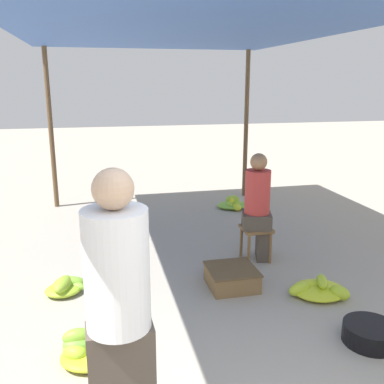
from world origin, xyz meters
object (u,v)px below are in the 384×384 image
object	(u,v)px
stool	(256,234)
banana_pile_left_1	(66,286)
vendor_seated	(258,206)
banana_pile_left_0	(88,350)
vendor_foreground	(119,311)
crate_near	(232,277)
banana_pile_right_0	(233,204)
basin_black	(370,334)
banana_pile_right_1	(319,289)

from	to	relation	value
stool	banana_pile_left_1	size ratio (longest dim) A/B	0.98
vendor_seated	banana_pile_left_0	bearing A→B (deg)	-142.03
vendor_foreground	crate_near	size ratio (longest dim) A/B	3.32
stool	banana_pile_left_0	xyz separation A→B (m)	(-1.99, -1.56, -0.25)
banana_pile_left_1	crate_near	distance (m)	1.73
stool	banana_pile_right_0	size ratio (longest dim) A/B	0.80
basin_black	crate_near	distance (m)	1.47
banana_pile_right_0	banana_pile_left_1	bearing A→B (deg)	-136.04
basin_black	banana_pile_right_0	size ratio (longest dim) A/B	0.86
vendor_foreground	vendor_seated	xyz separation A→B (m)	(1.78, 2.42, -0.19)
vendor_seated	banana_pile_right_1	distance (m)	1.22
basin_black	banana_pile_left_0	size ratio (longest dim) A/B	0.92
vendor_seated	banana_pile_right_0	size ratio (longest dim) A/B	2.51
basin_black	crate_near	world-z (taller)	crate_near
vendor_seated	crate_near	xyz separation A→B (m)	(-0.52, -0.62, -0.58)
vendor_foreground	vendor_seated	size ratio (longest dim) A/B	1.28
stool	banana_pile_left_1	distance (m)	2.26
vendor_foreground	stool	distance (m)	3.04
vendor_foreground	banana_pile_left_1	xyz separation A→B (m)	(-0.45, 2.05, -0.80)
banana_pile_left_0	crate_near	bearing A→B (deg)	32.46
vendor_foreground	vendor_seated	distance (m)	3.01
banana_pile_left_0	banana_pile_right_1	world-z (taller)	banana_pile_left_0
banana_pile_left_0	banana_pile_left_1	distance (m)	1.21
vendor_seated	banana_pile_right_1	bearing A→B (deg)	-73.83
banana_pile_left_1	banana_pile_right_1	xyz separation A→B (m)	(2.53, -0.63, -0.01)
stool	vendor_seated	distance (m)	0.35
banana_pile_left_0	banana_pile_right_1	bearing A→B (deg)	13.74
vendor_foreground	banana_pile_right_1	bearing A→B (deg)	34.41
vendor_seated	banana_pile_left_1	bearing A→B (deg)	-170.47
stool	banana_pile_right_1	bearing A→B (deg)	-72.75
basin_black	banana_pile_left_1	world-z (taller)	banana_pile_left_1
stool	banana_pile_right_1	xyz separation A→B (m)	(0.31, -1.00, -0.27)
stool	banana_pile_right_0	distance (m)	2.24
stool	basin_black	bearing A→B (deg)	-80.23
vendor_foreground	banana_pile_right_1	world-z (taller)	vendor_foreground
basin_black	crate_near	bearing A→B (deg)	123.71
banana_pile_left_0	crate_near	distance (m)	1.76
basin_black	banana_pile_left_0	bearing A→B (deg)	173.01
basin_black	banana_pile_right_0	bearing A→B (deg)	88.41
banana_pile_left_1	stool	bearing A→B (deg)	9.47
banana_pile_right_1	banana_pile_right_0	bearing A→B (deg)	87.86
vendor_seated	stool	bearing A→B (deg)	-163.91
basin_black	banana_pile_left_1	distance (m)	2.93
basin_black	banana_pile_right_1	world-z (taller)	banana_pile_right_1
basin_black	banana_pile_right_1	bearing A→B (deg)	90.49
vendor_foreground	banana_pile_right_0	world-z (taller)	vendor_foreground
banana_pile_right_1	crate_near	size ratio (longest dim) A/B	1.24
crate_near	banana_pile_left_1	bearing A→B (deg)	171.86
vendor_foreground	basin_black	distance (m)	2.30
banana_pile_right_1	stool	bearing A→B (deg)	107.25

